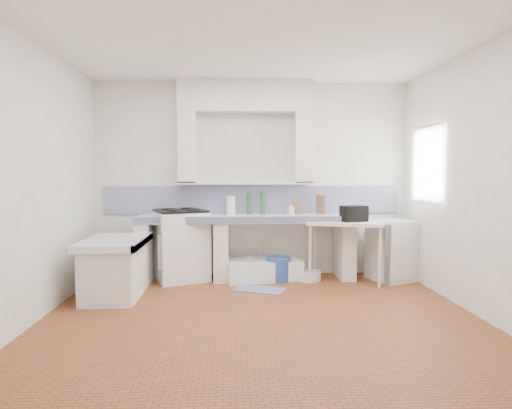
{
  "coord_description": "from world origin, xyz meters",
  "views": [
    {
      "loc": [
        -0.29,
        -4.39,
        1.48
      ],
      "look_at": [
        0.0,
        1.0,
        1.1
      ],
      "focal_mm": 30.79,
      "sensor_mm": 36.0,
      "label": 1
    }
  ],
  "objects": [
    {
      "name": "floor",
      "position": [
        0.0,
        0.0,
        0.0
      ],
      "size": [
        4.5,
        4.5,
        0.0
      ],
      "primitive_type": "plane",
      "color": "brown",
      "rests_on": "ground"
    },
    {
      "name": "ceiling",
      "position": [
        0.0,
        0.0,
        2.8
      ],
      "size": [
        4.5,
        4.5,
        0.0
      ],
      "primitive_type": "plane",
      "rotation": [
        3.14,
        0.0,
        0.0
      ],
      "color": "white",
      "rests_on": "ground"
    },
    {
      "name": "wall_back",
      "position": [
        0.0,
        2.0,
        1.4
      ],
      "size": [
        4.5,
        0.0,
        4.5
      ],
      "primitive_type": "plane",
      "rotation": [
        1.57,
        0.0,
        0.0
      ],
      "color": "white",
      "rests_on": "ground"
    },
    {
      "name": "wall_front",
      "position": [
        0.0,
        -2.0,
        1.4
      ],
      "size": [
        4.5,
        0.0,
        4.5
      ],
      "primitive_type": "plane",
      "rotation": [
        -1.57,
        0.0,
        0.0
      ],
      "color": "white",
      "rests_on": "ground"
    },
    {
      "name": "wall_left",
      "position": [
        -2.25,
        0.0,
        1.4
      ],
      "size": [
        0.0,
        4.5,
        4.5
      ],
      "primitive_type": "plane",
      "rotation": [
        1.57,
        0.0,
        1.57
      ],
      "color": "white",
      "rests_on": "ground"
    },
    {
      "name": "wall_right",
      "position": [
        2.25,
        0.0,
        1.4
      ],
      "size": [
        0.0,
        4.5,
        4.5
      ],
      "primitive_type": "plane",
      "rotation": [
        1.57,
        0.0,
        -1.57
      ],
      "color": "white",
      "rests_on": "ground"
    },
    {
      "name": "alcove_mass",
      "position": [
        -0.1,
        1.88,
        2.58
      ],
      "size": [
        1.9,
        0.25,
        0.45
      ],
      "primitive_type": "cube",
      "color": "white",
      "rests_on": "ground"
    },
    {
      "name": "window_frame",
      "position": [
        2.42,
        1.2,
        1.6
      ],
      "size": [
        0.35,
        0.86,
        1.06
      ],
      "primitive_type": "cube",
      "color": "#392112",
      "rests_on": "ground"
    },
    {
      "name": "lace_valance",
      "position": [
        2.28,
        1.2,
        1.98
      ],
      "size": [
        0.01,
        0.84,
        0.24
      ],
      "primitive_type": "cube",
      "color": "white",
      "rests_on": "ground"
    },
    {
      "name": "counter_slab",
      "position": [
        -0.1,
        1.7,
        0.86
      ],
      "size": [
        3.0,
        0.6,
        0.08
      ],
      "primitive_type": "cube",
      "color": "white",
      "rests_on": "ground"
    },
    {
      "name": "counter_lip",
      "position": [
        -0.1,
        1.42,
        0.86
      ],
      "size": [
        3.0,
        0.04,
        0.1
      ],
      "primitive_type": "cube",
      "color": "navy",
      "rests_on": "ground"
    },
    {
      "name": "counter_pier_left",
      "position": [
        -1.5,
        1.7,
        0.41
      ],
      "size": [
        0.2,
        0.55,
        0.82
      ],
      "primitive_type": "cube",
      "color": "white",
      "rests_on": "ground"
    },
    {
      "name": "counter_pier_mid",
      "position": [
        -0.45,
        1.7,
        0.41
      ],
      "size": [
        0.2,
        0.55,
        0.82
      ],
      "primitive_type": "cube",
      "color": "white",
      "rests_on": "ground"
    },
    {
      "name": "counter_pier_right",
      "position": [
        1.3,
        1.7,
        0.41
      ],
      "size": [
        0.2,
        0.55,
        0.82
      ],
      "primitive_type": "cube",
      "color": "white",
      "rests_on": "ground"
    },
    {
      "name": "peninsula_top",
      "position": [
        -1.7,
        0.9,
        0.66
      ],
      "size": [
        0.7,
        1.1,
        0.08
      ],
      "primitive_type": "cube",
      "color": "white",
      "rests_on": "ground"
    },
    {
      "name": "peninsula_base",
      "position": [
        -1.7,
        0.9,
        0.31
      ],
      "size": [
        0.6,
        1.0,
        0.62
      ],
      "primitive_type": "cube",
      "color": "white",
      "rests_on": "ground"
    },
    {
      "name": "peninsula_lip",
      "position": [
        -1.37,
        0.9,
        0.66
      ],
      "size": [
        0.04,
        1.1,
        0.1
      ],
      "primitive_type": "cube",
      "color": "navy",
      "rests_on": "ground"
    },
    {
      "name": "backsplash",
      "position": [
        0.0,
        1.99,
        1.1
      ],
      "size": [
        4.27,
        0.03,
        0.4
      ],
      "primitive_type": "cube",
      "color": "navy",
      "rests_on": "ground"
    },
    {
      "name": "stove",
      "position": [
        -1.01,
        1.71,
        0.48
      ],
      "size": [
        0.87,
        0.85,
        0.95
      ],
      "primitive_type": "cube",
      "rotation": [
        0.0,
        0.0,
        0.38
      ],
      "color": "white",
      "rests_on": "ground"
    },
    {
      "name": "sink",
      "position": [
        0.12,
        1.67,
        0.13
      ],
      "size": [
        1.14,
        0.76,
        0.25
      ],
      "primitive_type": "cube",
      "rotation": [
        0.0,
        0.0,
        0.2
      ],
      "color": "white",
      "rests_on": "ground"
    },
    {
      "name": "side_table",
      "position": [
        1.25,
        1.46,
        0.42
      ],
      "size": [
        1.13,
        0.85,
        0.04
      ],
      "primitive_type": "cube",
      "rotation": [
        0.0,
        0.0,
        -0.32
      ],
      "color": "white",
      "rests_on": "ground"
    },
    {
      "name": "fridge",
      "position": [
        1.93,
        1.55,
        0.42
      ],
      "size": [
        0.71,
        0.71,
        0.84
      ],
      "primitive_type": "cube",
      "rotation": [
        0.0,
        0.0,
        0.38
      ],
      "color": "white",
      "rests_on": "ground"
    },
    {
      "name": "bucket_red",
      "position": [
        -0.07,
        1.58,
        0.13
      ],
      "size": [
        0.32,
        0.32,
        0.27
      ],
      "primitive_type": "cylinder",
      "rotation": [
        0.0,
        0.0,
        0.15
      ],
      "color": "#C04319",
      "rests_on": "ground"
    },
    {
      "name": "bucket_orange",
      "position": [
        0.12,
        1.68,
        0.13
      ],
      "size": [
        0.32,
        0.32,
        0.26
      ],
      "primitive_type": "cylinder",
      "rotation": [
        0.0,
        0.0,
        0.17
      ],
      "color": "red",
      "rests_on": "ground"
    },
    {
      "name": "bucket_blue",
      "position": [
        0.35,
        1.58,
        0.16
      ],
      "size": [
        0.44,
        0.44,
        0.33
      ],
      "primitive_type": "cylinder",
      "rotation": [
        0.0,
        0.0,
        -0.31
      ],
      "color": "#274BAA",
      "rests_on": "ground"
    },
    {
      "name": "basin_white",
      "position": [
        0.77,
        1.57,
        0.07
      ],
      "size": [
        0.41,
        0.41,
        0.13
      ],
      "primitive_type": "cylinder",
      "rotation": [
        0.0,
        0.0,
        0.25
      ],
      "color": "white",
      "rests_on": "ground"
    },
    {
      "name": "water_bottle_a",
      "position": [
        -0.04,
        1.85,
        0.15
      ],
      "size": [
        0.1,
        0.1,
        0.31
      ],
      "primitive_type": "cylinder",
      "rotation": [
        0.0,
        0.0,
        -0.33
      ],
      "color": "silver",
      "rests_on": "ground"
    },
    {
      "name": "water_bottle_b",
      "position": [
        0.16,
        1.85,
        0.14
      ],
      "size": [
        0.07,
        0.07,
        0.27
      ],
      "primitive_type": "cylinder",
      "rotation": [
        0.0,
        0.0,
        -0.0
      ],
      "color": "silver",
      "rests_on": "ground"
    },
    {
      "name": "black_bag",
      "position": [
        1.35,
        1.42,
        0.94
      ],
      "size": [
        0.38,
        0.28,
        0.21
      ],
      "primitive_type": "cube",
      "rotation": [
        0.0,
        0.0,
        0.29
      ],
      "color": "black",
      "rests_on": "side_table"
    },
    {
      "name": "green_bottle_a",
      "position": [
        -0.05,
        1.85,
        1.05
      ],
      "size": [
        0.07,
        0.07,
        0.3
      ],
      "primitive_type": "cylinder",
      "rotation": [
        0.0,
        0.0,
        0.12
      ],
      "color": "#236529",
      "rests_on": "counter_slab"
    },
    {
      "name": "green_bottle_b",
      "position": [
        0.14,
        1.85,
        1.06
      ],
      "size": [
        0.09,
        0.09,
        0.33
      ],
      "primitive_type": "cylinder",
      "rotation": [
        0.0,
        0.0,
        0.4
      ],
      "color": "#236529",
      "rests_on": "counter_slab"
    },
    {
      "name": "knife_block",
      "position": [
        0.61,
        1.85,
        1.0
      ],
      "size": [
        0.1,
        0.08,
        0.19
      ],
      "primitive_type": "cube",
      "rotation": [
        0.0,
        0.0,
        -0.06
      ],
      "color": "brown",
      "rests_on": "counter_slab"
    },
    {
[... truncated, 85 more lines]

